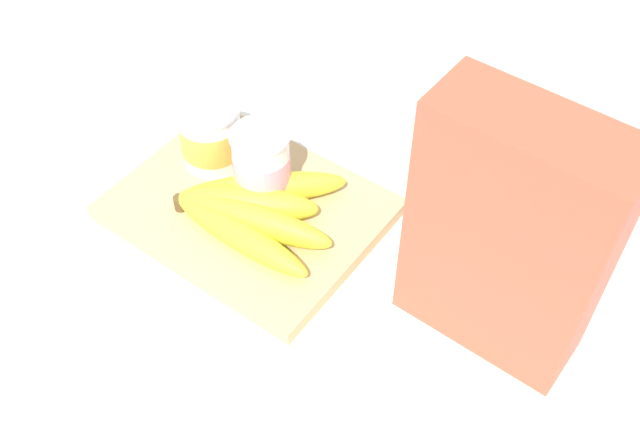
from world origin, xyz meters
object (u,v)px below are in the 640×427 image
cutting_board (249,209)px  yogurt_cup_front (211,134)px  banana_bunch (252,210)px  yogurt_cup_back (262,167)px  cereal_box (509,238)px

cutting_board → yogurt_cup_front: 0.10m
yogurt_cup_front → banana_bunch: size_ratio=0.41×
yogurt_cup_back → cutting_board: bearing=-110.4°
cutting_board → yogurt_cup_back: (0.01, 0.02, 0.06)m
cereal_box → yogurt_cup_back: 0.29m
cereal_box → yogurt_cup_back: cereal_box is taller
cereal_box → banana_bunch: size_ratio=1.41×
cereal_box → banana_bunch: cereal_box is taller
cutting_board → cereal_box: size_ratio=1.06×
cereal_box → yogurt_cup_back: (-0.28, -0.01, -0.07)m
yogurt_cup_front → yogurt_cup_back: bearing=-8.0°
yogurt_cup_back → banana_bunch: (0.01, -0.04, -0.03)m
cutting_board → banana_bunch: banana_bunch is taller
cereal_box → banana_bunch: 0.29m
yogurt_cup_front → banana_bunch: (0.10, -0.05, -0.02)m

